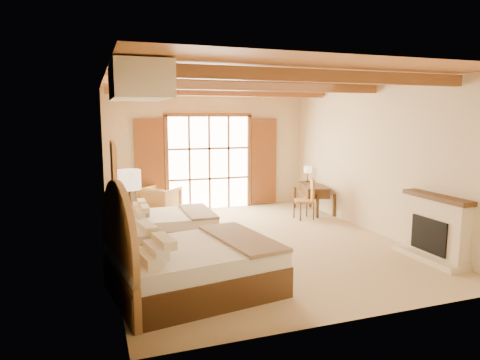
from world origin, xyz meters
name	(u,v)px	position (x,y,z in m)	size (l,w,h in m)	color
floor	(255,242)	(0.00, 0.00, 0.00)	(7.00, 7.00, 0.00)	#D1B78A
wall_back	(209,150)	(0.00, 3.50, 1.60)	(5.50, 5.50, 0.00)	beige
wall_left	(109,169)	(-2.75, 0.00, 1.60)	(7.00, 7.00, 0.00)	beige
wall_right	(374,159)	(2.75, 0.00, 1.60)	(7.00, 7.00, 0.00)	beige
ceiling	(256,80)	(0.00, 0.00, 3.20)	(7.00, 7.00, 0.00)	#B76B32
ceiling_beams	(256,86)	(0.00, 0.00, 3.08)	(5.39, 4.60, 0.18)	brown
french_doors	(209,163)	(0.00, 3.44, 1.25)	(3.95, 0.08, 2.60)	white
fireplace	(434,231)	(2.60, -2.00, 0.51)	(0.46, 1.40, 1.16)	beige
painting	(113,165)	(-2.70, -0.75, 1.75)	(0.06, 0.95, 0.75)	#C98A49
canopy_valance	(139,82)	(-2.40, -2.00, 2.95)	(0.70, 1.40, 0.45)	#F9E8C5
bed_near	(184,263)	(-1.86, -1.98, 0.45)	(2.50, 2.02, 1.48)	#4E2D1A
bed_far	(161,224)	(-1.76, 0.71, 0.37)	(1.87, 1.45, 1.22)	#4E2D1A
nightstand	(135,259)	(-2.45, -1.05, 0.27)	(0.45, 0.45, 0.55)	#4E2D1A
floor_lamp	(129,186)	(-2.50, -1.09, 1.45)	(0.36, 0.36, 1.70)	#3A2917
armchair	(160,202)	(-1.44, 2.87, 0.38)	(0.82, 0.84, 0.77)	tan
ottoman	(192,214)	(-0.81, 2.09, 0.18)	(0.50, 0.50, 0.36)	tan
desk	(314,198)	(2.47, 2.08, 0.39)	(0.96, 1.46, 0.73)	#4E2D1A
desk_chair	(305,206)	(1.89, 1.48, 0.31)	(0.59, 0.58, 1.01)	olive
desk_lamp	(308,170)	(2.58, 2.63, 1.05)	(0.21, 0.21, 0.43)	#3A2917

